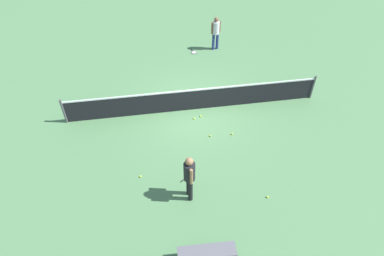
{
  "coord_description": "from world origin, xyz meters",
  "views": [
    {
      "loc": [
        -1.75,
        -10.32,
        8.34
      ],
      "look_at": [
        -0.42,
        -2.12,
        0.9
      ],
      "focal_mm": 30.74,
      "sensor_mm": 36.0,
      "label": 1
    }
  ],
  "objects_px": {
    "courtside_bench": "(207,252)",
    "tennis_racket_far_player": "(194,52)",
    "tennis_ball_stray_right": "(140,176)",
    "tennis_racket_near_player": "(190,175)",
    "player_near_side": "(189,175)",
    "tennis_ball_by_net": "(268,197)",
    "player_far_side": "(216,31)",
    "tennis_ball_midcourt": "(232,134)",
    "tennis_ball_baseline": "(210,136)",
    "tennis_ball_near_player": "(201,116)",
    "tennis_ball_stray_left": "(194,119)"
  },
  "relations": [
    {
      "from": "tennis_ball_midcourt",
      "to": "tennis_ball_stray_right",
      "type": "xyz_separation_m",
      "value": [
        -3.45,
        -1.51,
        0.0
      ]
    },
    {
      "from": "player_far_side",
      "to": "tennis_ball_by_net",
      "type": "relative_size",
      "value": 25.76
    },
    {
      "from": "player_far_side",
      "to": "tennis_ball_by_net",
      "type": "bearing_deg",
      "value": -92.41
    },
    {
      "from": "tennis_racket_far_player",
      "to": "tennis_ball_by_net",
      "type": "xyz_separation_m",
      "value": [
        0.75,
        -9.28,
        0.02
      ]
    },
    {
      "from": "player_far_side",
      "to": "tennis_ball_stray_right",
      "type": "distance_m",
      "value": 9.13
    },
    {
      "from": "tennis_racket_near_player",
      "to": "tennis_ball_stray_right",
      "type": "distance_m",
      "value": 1.61
    },
    {
      "from": "tennis_racket_far_player",
      "to": "tennis_ball_baseline",
      "type": "relative_size",
      "value": 9.2
    },
    {
      "from": "tennis_ball_baseline",
      "to": "tennis_ball_near_player",
      "type": "bearing_deg",
      "value": 97.18
    },
    {
      "from": "tennis_racket_far_player",
      "to": "tennis_ball_near_player",
      "type": "height_order",
      "value": "tennis_ball_near_player"
    },
    {
      "from": "tennis_racket_near_player",
      "to": "tennis_racket_far_player",
      "type": "distance_m",
      "value": 8.17
    },
    {
      "from": "player_far_side",
      "to": "tennis_ball_near_player",
      "type": "distance_m",
      "value": 5.68
    },
    {
      "from": "player_far_side",
      "to": "courtside_bench",
      "type": "height_order",
      "value": "player_far_side"
    },
    {
      "from": "courtside_bench",
      "to": "tennis_racket_far_player",
      "type": "bearing_deg",
      "value": 82.23
    },
    {
      "from": "tennis_ball_near_player",
      "to": "courtside_bench",
      "type": "height_order",
      "value": "courtside_bench"
    },
    {
      "from": "tennis_racket_near_player",
      "to": "tennis_ball_midcourt",
      "type": "distance_m",
      "value": 2.52
    },
    {
      "from": "player_far_side",
      "to": "tennis_ball_near_player",
      "type": "height_order",
      "value": "player_far_side"
    },
    {
      "from": "tennis_racket_far_player",
      "to": "tennis_ball_midcourt",
      "type": "relative_size",
      "value": 9.2
    },
    {
      "from": "tennis_ball_near_player",
      "to": "tennis_ball_baseline",
      "type": "bearing_deg",
      "value": -82.82
    },
    {
      "from": "player_near_side",
      "to": "courtside_bench",
      "type": "relative_size",
      "value": 1.12
    },
    {
      "from": "tennis_ball_near_player",
      "to": "tennis_ball_midcourt",
      "type": "relative_size",
      "value": 1.0
    },
    {
      "from": "player_near_side",
      "to": "tennis_ball_baseline",
      "type": "height_order",
      "value": "player_near_side"
    },
    {
      "from": "player_near_side",
      "to": "courtside_bench",
      "type": "distance_m",
      "value": 2.17
    },
    {
      "from": "player_far_side",
      "to": "tennis_racket_near_player",
      "type": "xyz_separation_m",
      "value": [
        -2.63,
        -8.23,
        -1.0
      ]
    },
    {
      "from": "tennis_racket_near_player",
      "to": "tennis_ball_stray_right",
      "type": "bearing_deg",
      "value": 173.01
    },
    {
      "from": "player_near_side",
      "to": "tennis_ball_by_net",
      "type": "xyz_separation_m",
      "value": [
        2.36,
        -0.44,
        -0.98
      ]
    },
    {
      "from": "tennis_ball_midcourt",
      "to": "tennis_ball_stray_right",
      "type": "distance_m",
      "value": 3.77
    },
    {
      "from": "tennis_ball_by_net",
      "to": "tennis_ball_stray_left",
      "type": "relative_size",
      "value": 1.0
    },
    {
      "from": "player_near_side",
      "to": "tennis_ball_by_net",
      "type": "height_order",
      "value": "player_near_side"
    },
    {
      "from": "player_far_side",
      "to": "tennis_ball_stray_left",
      "type": "xyz_separation_m",
      "value": [
        -2.01,
        -5.43,
        -0.98
      ]
    },
    {
      "from": "tennis_ball_stray_left",
      "to": "tennis_ball_stray_right",
      "type": "xyz_separation_m",
      "value": [
        -2.21,
        -2.61,
        0.0
      ]
    },
    {
      "from": "player_near_side",
      "to": "tennis_ball_baseline",
      "type": "xyz_separation_m",
      "value": [
        1.17,
        2.54,
        -0.98
      ]
    },
    {
      "from": "tennis_ball_baseline",
      "to": "tennis_ball_stray_left",
      "type": "distance_m",
      "value": 1.16
    },
    {
      "from": "tennis_racket_near_player",
      "to": "tennis_racket_far_player",
      "type": "xyz_separation_m",
      "value": [
        1.48,
        8.04,
        0.0
      ]
    },
    {
      "from": "tennis_racket_far_player",
      "to": "tennis_ball_baseline",
      "type": "xyz_separation_m",
      "value": [
        -0.44,
        -6.31,
        0.02
      ]
    },
    {
      "from": "player_near_side",
      "to": "tennis_racket_far_player",
      "type": "height_order",
      "value": "player_near_side"
    },
    {
      "from": "player_near_side",
      "to": "tennis_ball_stray_right",
      "type": "height_order",
      "value": "player_near_side"
    },
    {
      "from": "player_far_side",
      "to": "courtside_bench",
      "type": "distance_m",
      "value": 11.45
    },
    {
      "from": "tennis_racket_far_player",
      "to": "tennis_ball_stray_right",
      "type": "distance_m",
      "value": 8.42
    },
    {
      "from": "tennis_racket_far_player",
      "to": "tennis_ball_stray_right",
      "type": "bearing_deg",
      "value": -111.41
    },
    {
      "from": "tennis_racket_near_player",
      "to": "courtside_bench",
      "type": "distance_m",
      "value": 2.92
    },
    {
      "from": "tennis_ball_near_player",
      "to": "courtside_bench",
      "type": "distance_m",
      "value": 5.89
    },
    {
      "from": "tennis_ball_stray_left",
      "to": "player_far_side",
      "type": "bearing_deg",
      "value": 69.66
    },
    {
      "from": "tennis_ball_midcourt",
      "to": "tennis_ball_near_player",
      "type": "bearing_deg",
      "value": 128.69
    },
    {
      "from": "tennis_ball_midcourt",
      "to": "tennis_ball_stray_right",
      "type": "height_order",
      "value": "same"
    },
    {
      "from": "tennis_ball_near_player",
      "to": "tennis_ball_by_net",
      "type": "distance_m",
      "value": 4.36
    },
    {
      "from": "tennis_ball_midcourt",
      "to": "courtside_bench",
      "type": "xyz_separation_m",
      "value": [
        -1.87,
        -4.6,
        0.38
      ]
    },
    {
      "from": "player_far_side",
      "to": "tennis_racket_near_player",
      "type": "bearing_deg",
      "value": -107.71
    },
    {
      "from": "player_near_side",
      "to": "tennis_ball_stray_right",
      "type": "bearing_deg",
      "value": 145.51
    },
    {
      "from": "player_far_side",
      "to": "tennis_ball_baseline",
      "type": "xyz_separation_m",
      "value": [
        -1.59,
        -6.5,
        -0.98
      ]
    },
    {
      "from": "tennis_ball_by_net",
      "to": "tennis_ball_baseline",
      "type": "height_order",
      "value": "same"
    }
  ]
}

